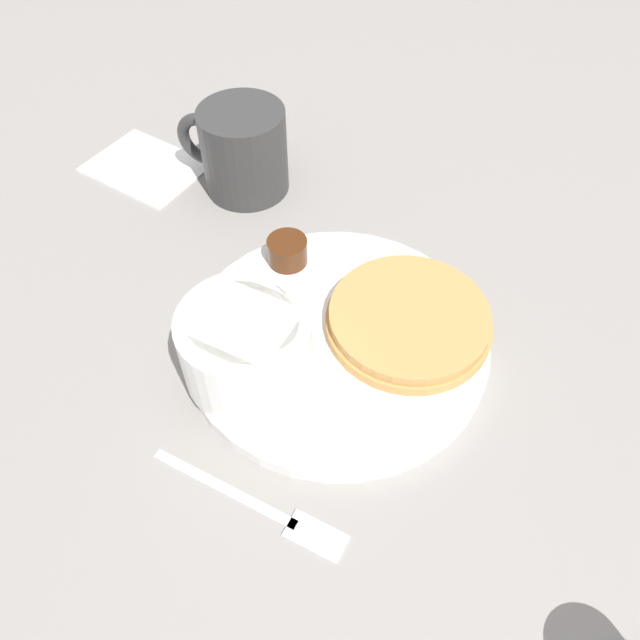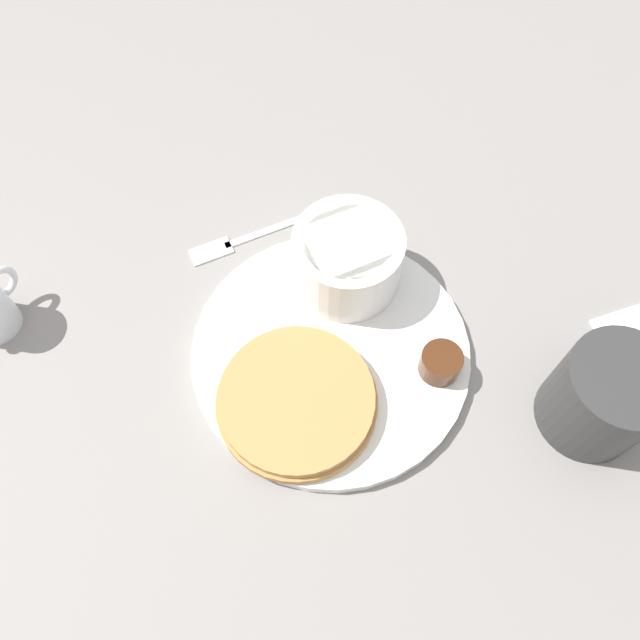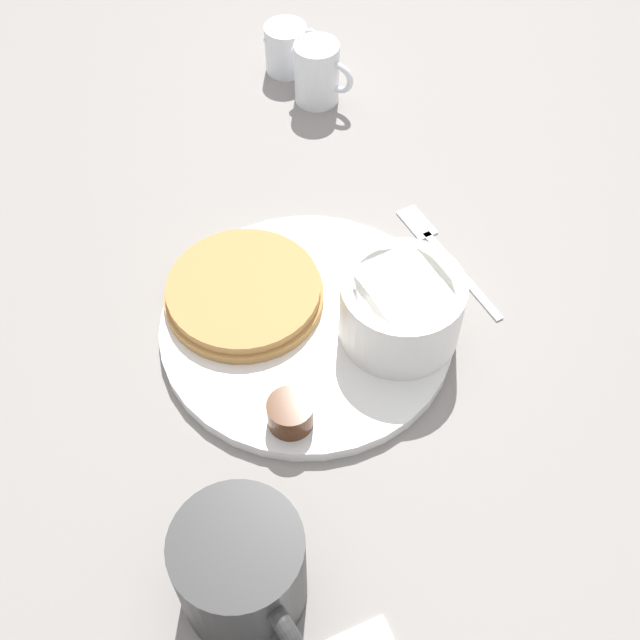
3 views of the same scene
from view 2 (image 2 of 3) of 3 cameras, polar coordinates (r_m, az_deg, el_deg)
name	(u,v)px [view 2 (image 2 of 3)]	position (r m, az deg, el deg)	size (l,w,h in m)	color
ground_plane	(330,355)	(0.55, 0.96, -3.22)	(4.00, 4.00, 0.00)	gray
plate	(331,352)	(0.55, 0.97, -2.96)	(0.24, 0.24, 0.01)	white
pancake_stack	(297,400)	(0.51, -2.15, -7.36)	(0.13, 0.13, 0.02)	#B78447
bowl	(347,258)	(0.55, 2.51, 5.69)	(0.10, 0.10, 0.06)	white
syrup_cup	(441,363)	(0.53, 10.96, -3.89)	(0.04, 0.04, 0.02)	#47230F
butter_ramekin	(364,259)	(0.57, 4.06, 5.63)	(0.04, 0.04, 0.04)	white
coffee_mug	(606,396)	(0.54, 24.70, -6.30)	(0.11, 0.08, 0.09)	#333333
fork	(245,238)	(0.62, -6.85, 7.43)	(0.14, 0.07, 0.00)	silver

